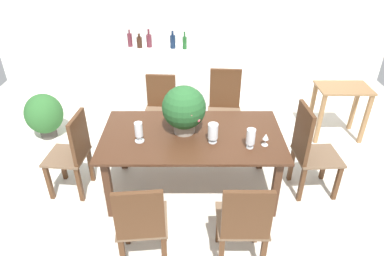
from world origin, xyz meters
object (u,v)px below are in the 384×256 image
(chair_head_end, at_px, (72,151))
(potted_plant_floor, at_px, (43,115))
(chair_far_left, at_px, (159,107))
(wine_bottle_dark, at_px, (128,40))
(chair_near_right, at_px, (242,223))
(kitchen_counter, at_px, (164,79))
(flower_centerpiece, at_px, (183,109))
(wine_bottle_tall, at_px, (138,42))
(chair_foot_end, at_px, (308,148))
(wine_bottle_amber, at_px, (183,42))
(chair_far_right, at_px, (223,104))
(crystal_vase_right, at_px, (137,131))
(crystal_vase_left, at_px, (249,137))
(wine_bottle_clear, at_px, (147,40))
(side_table, at_px, (339,100))
(dining_table, at_px, (191,142))
(wine_bottle_green, at_px, (171,41))
(chair_near_left, at_px, (140,223))
(crystal_vase_center_near, at_px, (212,132))
(wine_glass, at_px, (264,137))

(chair_head_end, bearing_deg, potted_plant_floor, -140.04)
(chair_far_left, height_order, wine_bottle_dark, wine_bottle_dark)
(chair_near_right, bearing_deg, kitchen_counter, -74.29)
(flower_centerpiece, height_order, wine_bottle_tall, flower_centerpiece)
(chair_foot_end, xyz_separation_m, wine_bottle_tall, (-2.04, 2.10, 0.48))
(wine_bottle_amber, bearing_deg, potted_plant_floor, -154.40)
(chair_far_right, xyz_separation_m, wine_bottle_tall, (-1.22, 1.07, 0.49))
(flower_centerpiece, distance_m, crystal_vase_right, 0.50)
(chair_far_left, relative_size, crystal_vase_left, 4.44)
(wine_bottle_amber, relative_size, wine_bottle_clear, 0.95)
(kitchen_counter, height_order, side_table, kitchen_counter)
(wine_bottle_clear, bearing_deg, chair_foot_end, -48.37)
(crystal_vase_left, xyz_separation_m, wine_bottle_tall, (-1.36, 2.33, 0.19))
(chair_far_left, xyz_separation_m, wine_bottle_dark, (-0.53, 1.13, 0.55))
(chair_foot_end, relative_size, chair_near_right, 1.10)
(dining_table, height_order, side_table, side_table)
(kitchen_counter, height_order, wine_bottle_clear, wine_bottle_clear)
(wine_bottle_clear, bearing_deg, potted_plant_floor, -143.78)
(chair_foot_end, xyz_separation_m, chair_near_right, (-0.82, -1.01, -0.04))
(side_table, xyz_separation_m, potted_plant_floor, (-4.03, -0.02, -0.21))
(wine_bottle_green, relative_size, potted_plant_floor, 0.40)
(chair_near_left, height_order, kitchen_counter, kitchen_counter)
(dining_table, bearing_deg, crystal_vase_left, -22.78)
(wine_bottle_clear, bearing_deg, crystal_vase_left, -62.79)
(crystal_vase_center_near, relative_size, wine_bottle_dark, 0.81)
(kitchen_counter, height_order, wine_bottle_amber, wine_bottle_amber)
(wine_bottle_clear, height_order, side_table, wine_bottle_clear)
(chair_head_end, bearing_deg, wine_bottle_dark, 177.28)
(chair_far_right, distance_m, chair_head_end, 1.98)
(flower_centerpiece, bearing_deg, wine_bottle_green, 95.88)
(flower_centerpiece, relative_size, potted_plant_floor, 0.80)
(wine_bottle_green, bearing_deg, chair_near_right, -77.04)
(chair_near_right, bearing_deg, chair_foot_end, -128.76)
(wine_bottle_dark, bearing_deg, chair_far_left, -65.01)
(chair_near_left, relative_size, crystal_vase_left, 4.53)
(crystal_vase_left, distance_m, potted_plant_floor, 2.97)
(chair_head_end, distance_m, wine_glass, 2.01)
(wine_bottle_amber, bearing_deg, crystal_vase_right, -100.95)
(crystal_vase_left, distance_m, wine_bottle_clear, 2.66)
(chair_near_right, distance_m, crystal_vase_left, 0.86)
(chair_near_right, bearing_deg, side_table, -125.94)
(chair_foot_end, distance_m, wine_bottle_tall, 2.96)
(dining_table, xyz_separation_m, chair_foot_end, (1.24, -0.01, -0.07))
(flower_centerpiece, height_order, crystal_vase_right, flower_centerpiece)
(chair_near_left, relative_size, crystal_vase_center_near, 4.54)
(crystal_vase_left, distance_m, crystal_vase_right, 1.10)
(chair_near_left, relative_size, wine_bottle_dark, 3.67)
(kitchen_counter, bearing_deg, wine_bottle_dark, 165.74)
(chair_far_left, xyz_separation_m, side_table, (2.42, 0.12, 0.04))
(chair_head_end, relative_size, wine_glass, 7.29)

